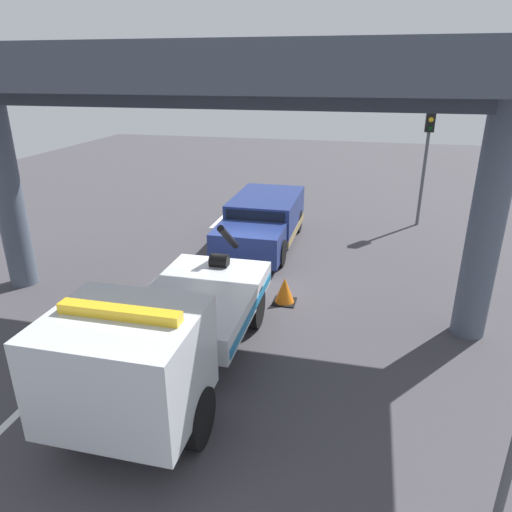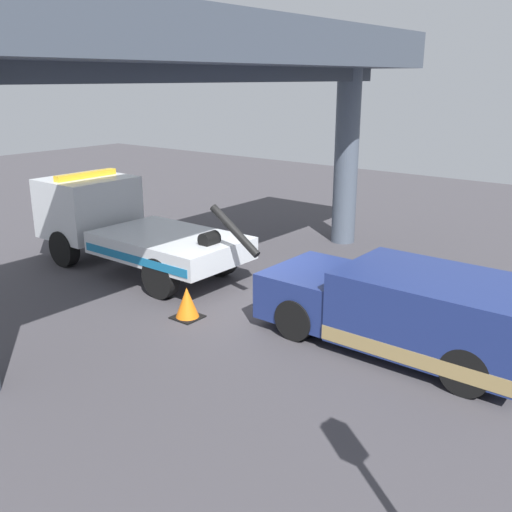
# 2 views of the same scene
# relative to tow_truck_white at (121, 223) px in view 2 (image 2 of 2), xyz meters

# --- Properties ---
(ground_plane) EXTENTS (60.00, 40.00, 0.10)m
(ground_plane) POSITION_rel_tow_truck_white_xyz_m (-4.85, 0.00, -1.25)
(ground_plane) COLOR #423F44
(lane_stripe_mid) EXTENTS (2.60, 0.16, 0.01)m
(lane_stripe_mid) POSITION_rel_tow_truck_white_xyz_m (-4.85, -2.33, -1.20)
(lane_stripe_mid) COLOR silver
(lane_stripe_mid) RESTS_ON ground
(lane_stripe_east) EXTENTS (2.60, 0.16, 0.01)m
(lane_stripe_east) POSITION_rel_tow_truck_white_xyz_m (1.15, -2.33, -1.20)
(lane_stripe_east) COLOR silver
(lane_stripe_east) RESTS_ON ground
(tow_truck_white) EXTENTS (7.26, 2.44, 2.46)m
(tow_truck_white) POSITION_rel_tow_truck_white_xyz_m (0.00, 0.00, 0.00)
(tow_truck_white) COLOR silver
(tow_truck_white) RESTS_ON ground
(towed_van_green) EXTENTS (5.20, 2.23, 1.58)m
(towed_van_green) POSITION_rel_tow_truck_white_xyz_m (-8.35, 0.00, -0.42)
(towed_van_green) COLOR navy
(towed_van_green) RESTS_ON ground
(overpass_structure) EXTENTS (3.60, 13.89, 6.23)m
(overpass_structure) POSITION_rel_tow_truck_white_xyz_m (-3.54, 0.00, 4.20)
(overpass_structure) COLOR #4C5666
(overpass_structure) RESTS_ON ground
(traffic_cone_orange) EXTENTS (0.59, 0.59, 0.70)m
(traffic_cone_orange) POSITION_rel_tow_truck_white_xyz_m (-4.04, 1.54, -0.87)
(traffic_cone_orange) COLOR orange
(traffic_cone_orange) RESTS_ON ground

